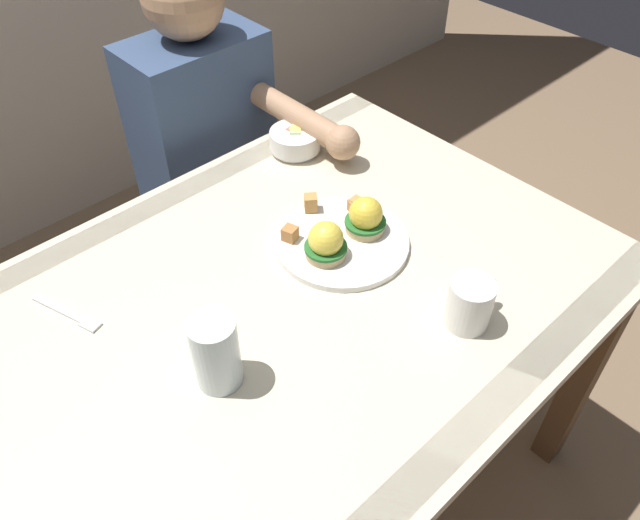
{
  "coord_description": "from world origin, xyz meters",
  "views": [
    {
      "loc": [
        -0.51,
        -0.62,
        1.6
      ],
      "look_at": [
        0.06,
        0.0,
        0.78
      ],
      "focal_mm": 35.06,
      "sensor_mm": 36.0,
      "label": 1
    }
  ],
  "objects_px": {
    "dining_table": "(298,327)",
    "fork": "(70,315)",
    "fruit_bowl": "(295,141)",
    "water_glass_near": "(216,356)",
    "diner_person": "(213,150)",
    "eggs_benedict_plate": "(343,235)",
    "coffee_mug": "(471,302)"
  },
  "relations": [
    {
      "from": "dining_table",
      "to": "fork",
      "type": "xyz_separation_m",
      "value": [
        -0.34,
        0.23,
        0.11
      ]
    },
    {
      "from": "fruit_bowl",
      "to": "water_glass_near",
      "type": "distance_m",
      "value": 0.67
    },
    {
      "from": "fork",
      "to": "diner_person",
      "type": "distance_m",
      "value": 0.68
    },
    {
      "from": "fruit_bowl",
      "to": "dining_table",
      "type": "bearing_deg",
      "value": -131.26
    },
    {
      "from": "diner_person",
      "to": "water_glass_near",
      "type": "bearing_deg",
      "value": -124.32
    },
    {
      "from": "dining_table",
      "to": "fork",
      "type": "relative_size",
      "value": 7.85
    },
    {
      "from": "eggs_benedict_plate",
      "to": "coffee_mug",
      "type": "bearing_deg",
      "value": -86.03
    },
    {
      "from": "fork",
      "to": "water_glass_near",
      "type": "bearing_deg",
      "value": -68.33
    },
    {
      "from": "fruit_bowl",
      "to": "water_glass_near",
      "type": "xyz_separation_m",
      "value": [
        -0.52,
        -0.41,
        0.03
      ]
    },
    {
      "from": "dining_table",
      "to": "diner_person",
      "type": "height_order",
      "value": "diner_person"
    },
    {
      "from": "diner_person",
      "to": "dining_table",
      "type": "bearing_deg",
      "value": -111.01
    },
    {
      "from": "dining_table",
      "to": "eggs_benedict_plate",
      "type": "height_order",
      "value": "eggs_benedict_plate"
    },
    {
      "from": "coffee_mug",
      "to": "fork",
      "type": "bearing_deg",
      "value": 135.95
    },
    {
      "from": "fruit_bowl",
      "to": "coffee_mug",
      "type": "bearing_deg",
      "value": -102.06
    },
    {
      "from": "coffee_mug",
      "to": "diner_person",
      "type": "height_order",
      "value": "diner_person"
    },
    {
      "from": "fork",
      "to": "eggs_benedict_plate",
      "type": "bearing_deg",
      "value": -22.32
    },
    {
      "from": "water_glass_near",
      "to": "diner_person",
      "type": "xyz_separation_m",
      "value": [
        0.45,
        0.66,
        -0.15
      ]
    },
    {
      "from": "fruit_bowl",
      "to": "water_glass_near",
      "type": "height_order",
      "value": "water_glass_near"
    },
    {
      "from": "fruit_bowl",
      "to": "diner_person",
      "type": "height_order",
      "value": "diner_person"
    },
    {
      "from": "fruit_bowl",
      "to": "coffee_mug",
      "type": "relative_size",
      "value": 1.08
    },
    {
      "from": "dining_table",
      "to": "diner_person",
      "type": "relative_size",
      "value": 1.05
    },
    {
      "from": "eggs_benedict_plate",
      "to": "fruit_bowl",
      "type": "xyz_separation_m",
      "value": [
        0.15,
        0.31,
        0.0
      ]
    },
    {
      "from": "fruit_bowl",
      "to": "fork",
      "type": "height_order",
      "value": "fruit_bowl"
    },
    {
      "from": "dining_table",
      "to": "diner_person",
      "type": "bearing_deg",
      "value": 68.99
    },
    {
      "from": "eggs_benedict_plate",
      "to": "water_glass_near",
      "type": "relative_size",
      "value": 1.96
    },
    {
      "from": "eggs_benedict_plate",
      "to": "diner_person",
      "type": "height_order",
      "value": "diner_person"
    },
    {
      "from": "coffee_mug",
      "to": "diner_person",
      "type": "bearing_deg",
      "value": 86.18
    },
    {
      "from": "fruit_bowl",
      "to": "coffee_mug",
      "type": "xyz_separation_m",
      "value": [
        -0.13,
        -0.61,
        0.02
      ]
    },
    {
      "from": "eggs_benedict_plate",
      "to": "diner_person",
      "type": "relative_size",
      "value": 0.24
    },
    {
      "from": "fork",
      "to": "diner_person",
      "type": "relative_size",
      "value": 0.13
    },
    {
      "from": "dining_table",
      "to": "water_glass_near",
      "type": "xyz_separation_m",
      "value": [
        -0.22,
        -0.06,
        0.17
      ]
    },
    {
      "from": "dining_table",
      "to": "diner_person",
      "type": "distance_m",
      "value": 0.64
    }
  ]
}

